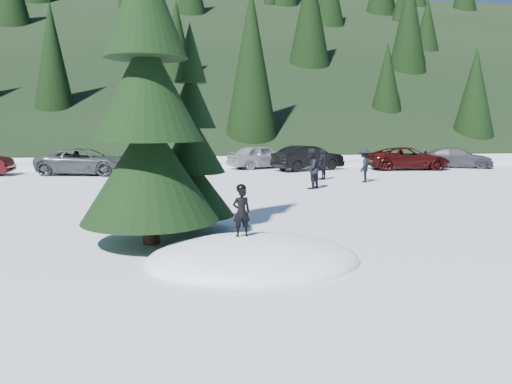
{
  "coord_description": "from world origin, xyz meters",
  "views": [
    {
      "loc": [
        -1.32,
        -9.97,
        2.83
      ],
      "look_at": [
        0.39,
        2.45,
        1.1
      ],
      "focal_mm": 35.0,
      "sensor_mm": 36.0,
      "label": 1
    }
  ],
  "objects": [
    {
      "name": "car_3",
      "position": [
        -1.83,
        18.49,
        0.66
      ],
      "size": [
        4.83,
        2.75,
        1.32
      ],
      "primitive_type": "imported",
      "rotation": [
        0.0,
        0.0,
        1.36
      ],
      "color": "black",
      "rests_on": "ground"
    },
    {
      "name": "car_4",
      "position": [
        3.34,
        21.29,
        0.74
      ],
      "size": [
        4.7,
        3.18,
        1.49
      ],
      "primitive_type": "imported",
      "rotation": [
        0.0,
        0.0,
        1.93
      ],
      "color": "#95999D",
      "rests_on": "ground"
    },
    {
      "name": "spruce_short",
      "position": [
        -1.2,
        3.2,
        2.1
      ],
      "size": [
        2.2,
        2.2,
        5.37
      ],
      "color": "#311F10",
      "rests_on": "ground"
    },
    {
      "name": "forest_hillside",
      "position": [
        0.0,
        54.0,
        12.5
      ],
      "size": [
        200.0,
        60.0,
        25.0
      ],
      "primitive_type": null,
      "color": "black",
      "rests_on": "ground"
    },
    {
      "name": "adult_0",
      "position": [
        3.99,
        11.06,
        0.88
      ],
      "size": [
        1.07,
        1.08,
        1.76
      ],
      "primitive_type": "imported",
      "rotation": [
        0.0,
        0.0,
        3.97
      ],
      "color": "black",
      "rests_on": "ground"
    },
    {
      "name": "spruce_tall",
      "position": [
        -2.2,
        1.8,
        3.32
      ],
      "size": [
        3.2,
        3.2,
        8.6
      ],
      "color": "#311F10",
      "rests_on": "ground"
    },
    {
      "name": "car_5",
      "position": [
        5.95,
        19.56,
        0.75
      ],
      "size": [
        4.78,
        3.31,
        1.49
      ],
      "primitive_type": "imported",
      "rotation": [
        0.0,
        0.0,
        2.0
      ],
      "color": "black",
      "rests_on": "ground"
    },
    {
      "name": "adult_2",
      "position": [
        7.12,
        13.08,
        0.83
      ],
      "size": [
        1.06,
        1.23,
        1.65
      ],
      "primitive_type": "imported",
      "rotation": [
        0.0,
        0.0,
        4.2
      ],
      "color": "black",
      "rests_on": "ground"
    },
    {
      "name": "car_6",
      "position": [
        12.19,
        19.22,
        0.69
      ],
      "size": [
        5.12,
        2.68,
        1.37
      ],
      "primitive_type": "imported",
      "rotation": [
        0.0,
        0.0,
        1.49
      ],
      "color": "black",
      "rests_on": "ground"
    },
    {
      "name": "car_2",
      "position": [
        -6.93,
        18.73,
        0.73
      ],
      "size": [
        5.62,
        3.5,
        1.45
      ],
      "primitive_type": "imported",
      "rotation": [
        0.0,
        0.0,
        1.35
      ],
      "color": "#43474A",
      "rests_on": "ground"
    },
    {
      "name": "child_skier",
      "position": [
        -0.22,
        0.22,
        1.0
      ],
      "size": [
        0.41,
        0.3,
        1.03
      ],
      "primitive_type": "imported",
      "rotation": [
        0.0,
        0.0,
        3.29
      ],
      "color": "black",
      "rests_on": "snow_mound"
    },
    {
      "name": "adult_1",
      "position": [
        5.47,
        14.44,
        0.78
      ],
      "size": [
        0.89,
        0.94,
        1.57
      ],
      "primitive_type": "imported",
      "rotation": [
        0.0,
        0.0,
        3.99
      ],
      "color": "black",
      "rests_on": "ground"
    },
    {
      "name": "snow_mound",
      "position": [
        0.0,
        0.0,
        0.0
      ],
      "size": [
        4.48,
        3.52,
        0.96
      ],
      "primitive_type": "ellipsoid",
      "color": "white",
      "rests_on": "ground"
    },
    {
      "name": "car_7",
      "position": [
        15.94,
        20.14,
        0.63
      ],
      "size": [
        4.72,
        3.46,
        1.27
      ],
      "primitive_type": "imported",
      "rotation": [
        0.0,
        0.0,
        1.14
      ],
      "color": "#44454B",
      "rests_on": "ground"
    },
    {
      "name": "ground",
      "position": [
        0.0,
        0.0,
        0.0
      ],
      "size": [
        200.0,
        200.0,
        0.0
      ],
      "primitive_type": "plane",
      "color": "white",
      "rests_on": "ground"
    }
  ]
}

